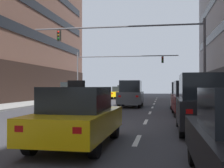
{
  "coord_description": "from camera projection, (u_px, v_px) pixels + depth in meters",
  "views": [
    {
      "loc": [
        4.19,
        -12.45,
        1.75
      ],
      "look_at": [
        -0.9,
        17.0,
        2.01
      ],
      "focal_mm": 46.61,
      "sensor_mm": 36.0,
      "label": 1
    }
  ],
  "objects": [
    {
      "name": "car_parked_1",
      "position": [
        203.0,
        103.0,
        11.05
      ],
      "size": [
        2.0,
        4.63,
        2.23
      ],
      "color": "black",
      "rests_on": "ground"
    },
    {
      "name": "lane_stripe_l2_s10",
      "position": [
        134.0,
        98.0,
        44.5
      ],
      "size": [
        0.16,
        2.0,
        0.01
      ],
      "primitive_type": "cube",
      "color": "silver",
      "rests_on": "ground"
    },
    {
      "name": "taxi_driving_1",
      "position": [
        119.0,
        93.0,
        41.07
      ],
      "size": [
        2.02,
        4.69,
        1.94
      ],
      "color": "black",
      "rests_on": "ground"
    },
    {
      "name": "traffic_signal_1",
      "position": [
        110.0,
        65.0,
        38.79
      ],
      "size": [
        13.53,
        0.35,
        6.29
      ],
      "color": "#4C4C51",
      "rests_on": "sidewalk_left"
    },
    {
      "name": "lane_stripe_l3_s8",
      "position": [
        155.0,
        101.0,
        34.07
      ],
      "size": [
        0.16,
        2.0,
        0.01
      ],
      "primitive_type": "cube",
      "color": "silver",
      "rests_on": "ground"
    },
    {
      "name": "lane_stripe_l3_s10",
      "position": [
        157.0,
        98.0,
        43.92
      ],
      "size": [
        0.16,
        2.0,
        0.01
      ],
      "primitive_type": "cube",
      "color": "silver",
      "rests_on": "ground"
    },
    {
      "name": "lane_stripe_l1_s8",
      "position": [
        99.0,
        101.0,
        35.22
      ],
      "size": [
        0.16,
        2.0,
        0.01
      ],
      "primitive_type": "cube",
      "color": "silver",
      "rests_on": "ground"
    },
    {
      "name": "lane_stripe_l3_s5",
      "position": [
        150.0,
        113.0,
        19.29
      ],
      "size": [
        0.16,
        2.0,
        0.01
      ],
      "primitive_type": "cube",
      "color": "silver",
      "rests_on": "ground"
    },
    {
      "name": "lane_stripe_l1_s7",
      "position": [
        89.0,
        103.0,
        30.3
      ],
      "size": [
        0.16,
        2.0,
        0.01
      ],
      "primitive_type": "cube",
      "color": "silver",
      "rests_on": "ground"
    },
    {
      "name": "taxi_driving_0",
      "position": [
        78.0,
        117.0,
        8.58
      ],
      "size": [
        1.99,
        4.65,
        1.92
      ],
      "color": "black",
      "rests_on": "ground"
    },
    {
      "name": "lane_stripe_l1_s5",
      "position": [
        53.0,
        111.0,
        20.44
      ],
      "size": [
        0.16,
        2.0,
        0.01
      ],
      "primitive_type": "cube",
      "color": "silver",
      "rests_on": "ground"
    },
    {
      "name": "lane_stripe_l1_s4",
      "position": [
        18.0,
        119.0,
        15.52
      ],
      "size": [
        0.16,
        2.0,
        0.01
      ],
      "primitive_type": "cube",
      "color": "silver",
      "rests_on": "ground"
    },
    {
      "name": "lane_stripe_l2_s5",
      "position": [
        100.0,
        112.0,
        19.86
      ],
      "size": [
        0.16,
        2.0,
        0.01
      ],
      "primitive_type": "cube",
      "color": "silver",
      "rests_on": "ground"
    },
    {
      "name": "lane_stripe_l2_s4",
      "position": [
        80.0,
        120.0,
        14.94
      ],
      "size": [
        0.16,
        2.0,
        0.01
      ],
      "primitive_type": "cube",
      "color": "silver",
      "rests_on": "ground"
    },
    {
      "name": "lane_stripe_l1_s10",
      "position": [
        113.0,
        98.0,
        45.07
      ],
      "size": [
        0.16,
        2.0,
        0.01
      ],
      "primitive_type": "cube",
      "color": "silver",
      "rests_on": "ground"
    },
    {
      "name": "lane_stripe_l2_s6",
      "position": [
        112.0,
        107.0,
        24.79
      ],
      "size": [
        0.16,
        2.0,
        0.01
      ],
      "primitive_type": "cube",
      "color": "silver",
      "rests_on": "ground"
    },
    {
      "name": "lane_stripe_l3_s9",
      "position": [
        156.0,
        99.0,
        38.99
      ],
      "size": [
        0.16,
        2.0,
        0.01
      ],
      "primitive_type": "cube",
      "color": "silver",
      "rests_on": "ground"
    },
    {
      "name": "car_parked_3",
      "position": [
        182.0,
        95.0,
        23.15
      ],
      "size": [
        1.89,
        4.34,
        2.08
      ],
      "color": "black",
      "rests_on": "ground"
    },
    {
      "name": "lane_stripe_l1_s9",
      "position": [
        107.0,
        99.0,
        40.15
      ],
      "size": [
        0.16,
        2.0,
        0.01
      ],
      "primitive_type": "cube",
      "color": "silver",
      "rests_on": "ground"
    },
    {
      "name": "lane_stripe_l3_s4",
      "position": [
        146.0,
        122.0,
        14.36
      ],
      "size": [
        0.16,
        2.0,
        0.01
      ],
      "primitive_type": "cube",
      "color": "silver",
      "rests_on": "ground"
    },
    {
      "name": "lane_stripe_l2_s8",
      "position": [
        127.0,
        101.0,
        34.64
      ],
      "size": [
        0.16,
        2.0,
        0.01
      ],
      "primitive_type": "cube",
      "color": "silver",
      "rests_on": "ground"
    },
    {
      "name": "lane_stripe_l1_s6",
      "position": [
        74.0,
        106.0,
        25.37
      ],
      "size": [
        0.16,
        2.0,
        0.01
      ],
      "primitive_type": "cube",
      "color": "silver",
      "rests_on": "ground"
    },
    {
      "name": "lane_stripe_l2_s9",
      "position": [
        131.0,
        99.0,
        39.57
      ],
      "size": [
        0.16,
        2.0,
        0.01
      ],
      "primitive_type": "cube",
      "color": "silver",
      "rests_on": "ground"
    },
    {
      "name": "lane_stripe_l3_s6",
      "position": [
        152.0,
        107.0,
        24.21
      ],
      "size": [
        0.16,
        2.0,
        0.01
      ],
      "primitive_type": "cube",
      "color": "silver",
      "rests_on": "ground"
    },
    {
      "name": "lane_stripe_l3_s3",
      "position": [
        137.0,
        140.0,
        9.43
      ],
      "size": [
        0.16,
        2.0,
        0.01
      ],
      "primitive_type": "cube",
      "color": "silver",
      "rests_on": "ground"
    },
    {
      "name": "lane_stripe_l3_s7",
      "position": [
        154.0,
        104.0,
        29.14
      ],
      "size": [
        0.16,
        2.0,
        0.01
      ],
      "primitive_type": "cube",
      "color": "silver",
      "rests_on": "ground"
    },
    {
      "name": "ground_plane",
      "position": [
        67.0,
        126.0,
        12.97
      ],
      "size": [
        120.0,
        120.0,
        0.0
      ],
      "primitive_type": "plane",
      "color": "#38383D"
    },
    {
      "name": "lane_stripe_l2_s3",
      "position": [
        39.0,
        137.0,
        10.01
      ],
      "size": [
        0.16,
        2.0,
        0.01
      ],
      "primitive_type": "cube",
      "color": "silver",
      "rests_on": "ground"
    },
    {
      "name": "car_driving_2",
      "position": [
        131.0,
        94.0,
        24.77
      ],
      "size": [
        2.02,
        4.68,
        2.25
      ],
      "color": "black",
      "rests_on": "ground"
    },
    {
      "name": "taxi_driving_3",
      "position": [
        72.0,
        93.0,
        30.33
      ],
      "size": [
        1.92,
        4.53,
        2.37
      ],
      "color": "black",
      "rests_on": "ground"
    },
    {
      "name": "lane_stripe_l2_s7",
      "position": [
        121.0,
        104.0,
        29.72
      ],
      "size": [
        0.16,
        2.0,
        0.01
      ],
      "primitive_type": "cube",
      "color": "silver",
      "rests_on": "ground"
    },
    {
      "name": "traffic_signal_0",
      "position": [
        145.0,
        44.0,
        21.38
      ],
      "size": [
        12.89,
        0.35,
        6.48
      ],
      "color": "#4C4C51",
      "rests_on": "sidewalk_right"
    },
    {
      "name": "car_parked_2",
      "position": [
        188.0,
        98.0,
        17.57
      ],
      "size": [
        1.88,
        4.34,
        2.09
      ],
      "color": "black",
      "rests_on": "ground"
    }
  ]
}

